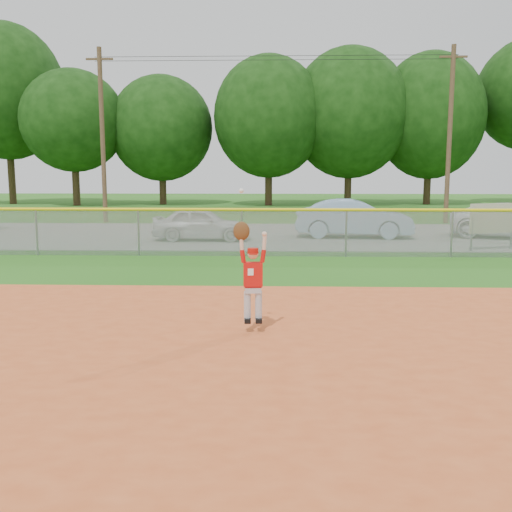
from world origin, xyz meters
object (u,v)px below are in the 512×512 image
(car_blue, at_px, (354,218))
(car_white_a, at_px, (201,224))
(sponsor_sign, at_px, (493,220))
(ballplayer, at_px, (251,273))

(car_blue, bearing_deg, car_white_a, 105.08)
(sponsor_sign, relative_size, ballplayer, 0.78)
(sponsor_sign, height_order, ballplayer, ballplayer)
(car_blue, relative_size, sponsor_sign, 2.68)
(car_blue, distance_m, sponsor_sign, 5.58)
(car_blue, xyz_separation_m, ballplayer, (-3.59, -13.93, 0.24))
(car_white_a, distance_m, car_blue, 6.20)
(sponsor_sign, bearing_deg, ballplayer, -127.19)
(car_blue, bearing_deg, ballplayer, 169.86)
(car_blue, distance_m, ballplayer, 14.39)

